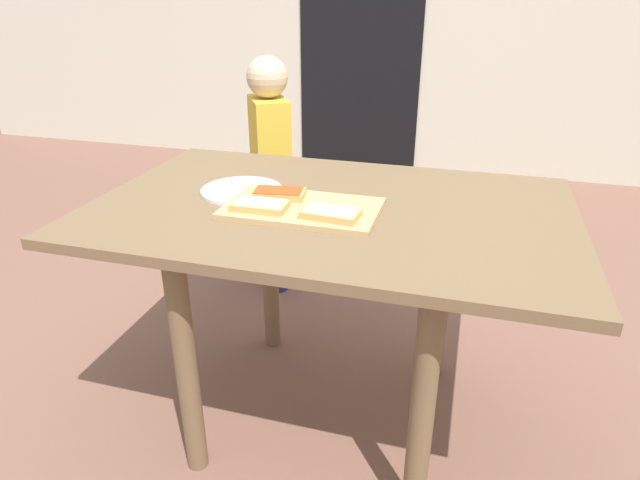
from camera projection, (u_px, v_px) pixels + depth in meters
ground_plane at (329, 412)px, 1.79m from camera, size 16.00×16.00×0.00m
house_door at (361, 29)px, 3.90m from camera, size 0.90×0.02×2.00m
dining_table at (330, 239)px, 1.52m from camera, size 1.29×0.83×0.73m
cutting_board at (302, 209)px, 1.44m from camera, size 0.40×0.24×0.02m
pizza_slice_far_left at (278, 193)px, 1.49m from camera, size 0.15×0.10×0.02m
pizza_slice_near_left at (260, 205)px, 1.41m from camera, size 0.14×0.08×0.02m
pizza_slice_near_right at (331, 213)px, 1.36m from camera, size 0.15×0.09×0.02m
plate_white_left at (242, 190)px, 1.57m from camera, size 0.23×0.23×0.01m
child_left at (271, 162)px, 2.34m from camera, size 0.24×0.28×1.03m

